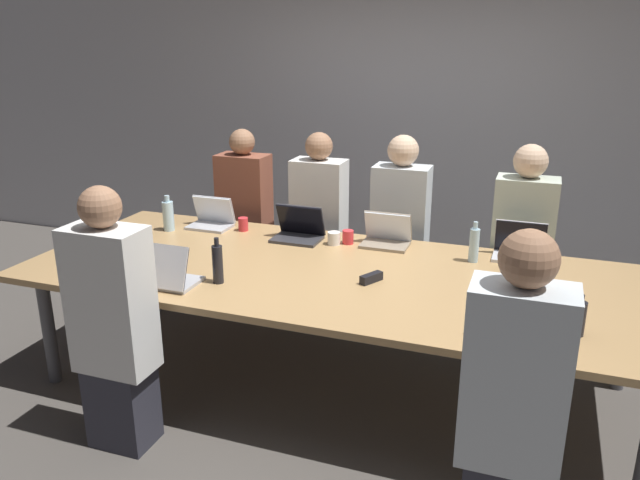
# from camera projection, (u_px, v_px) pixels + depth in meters

# --- Properties ---
(ground_plane) EXTENTS (24.00, 24.00, 0.00)m
(ground_plane) POSITION_uv_depth(u_px,v_px,m) (333.00, 383.00, 3.95)
(ground_plane) COLOR #4C4742
(curtain_wall) EXTENTS (12.00, 0.06, 2.80)m
(curtain_wall) POSITION_uv_depth(u_px,v_px,m) (413.00, 119.00, 5.41)
(curtain_wall) COLOR #ADADB2
(curtain_wall) RESTS_ON ground_plane
(conference_table) EXTENTS (3.73, 1.48, 0.76)m
(conference_table) POSITION_uv_depth(u_px,v_px,m) (334.00, 279.00, 3.72)
(conference_table) COLOR tan
(conference_table) RESTS_ON ground_plane
(laptop_near_right) EXTENTS (0.32, 0.24, 0.24)m
(laptop_near_right) POSITION_uv_depth(u_px,v_px,m) (523.00, 327.00, 2.85)
(laptop_near_right) COLOR #B7B7BC
(laptop_near_right) RESTS_ON conference_table
(person_near_right) EXTENTS (0.40, 0.24, 1.44)m
(person_near_right) POSITION_uv_depth(u_px,v_px,m) (512.00, 406.00, 2.47)
(person_near_right) COLOR #2D2D38
(person_near_right) RESTS_ON ground_plane
(bottle_near_right) EXTENTS (0.07, 0.07, 0.20)m
(bottle_near_right) POSITION_uv_depth(u_px,v_px,m) (578.00, 318.00, 2.90)
(bottle_near_right) COLOR black
(bottle_near_right) RESTS_ON conference_table
(laptop_far_left) EXTENTS (0.31, 0.22, 0.22)m
(laptop_far_left) POSITION_uv_depth(u_px,v_px,m) (212.00, 218.00, 4.54)
(laptop_far_left) COLOR #B7B7BC
(laptop_far_left) RESTS_ON conference_table
(person_far_left) EXTENTS (0.40, 0.24, 1.41)m
(person_far_left) POSITION_uv_depth(u_px,v_px,m) (245.00, 220.00, 5.00)
(person_far_left) COLOR #2D2D38
(person_far_left) RESTS_ON ground_plane
(cup_far_left) EXTENTS (0.07, 0.07, 0.10)m
(cup_far_left) POSITION_uv_depth(u_px,v_px,m) (243.00, 224.00, 4.46)
(cup_far_left) COLOR red
(cup_far_left) RESTS_ON conference_table
(bottle_far_left) EXTENTS (0.08, 0.08, 0.26)m
(bottle_far_left) POSITION_uv_depth(u_px,v_px,m) (168.00, 215.00, 4.44)
(bottle_far_left) COLOR #ADD1E0
(bottle_far_left) RESTS_ON conference_table
(laptop_far_center) EXTENTS (0.32, 0.22, 0.22)m
(laptop_far_center) POSITION_uv_depth(u_px,v_px,m) (386.00, 236.00, 4.15)
(laptop_far_center) COLOR gray
(laptop_far_center) RESTS_ON conference_table
(person_far_center) EXTENTS (0.40, 0.24, 1.44)m
(person_far_center) POSITION_uv_depth(u_px,v_px,m) (400.00, 235.00, 4.58)
(person_far_center) COLOR #2D2D38
(person_far_center) RESTS_ON ground_plane
(cup_far_center) EXTENTS (0.08, 0.08, 0.09)m
(cup_far_center) POSITION_uv_depth(u_px,v_px,m) (348.00, 237.00, 4.18)
(cup_far_center) COLOR red
(cup_far_center) RESTS_ON conference_table
(laptop_far_midleft) EXTENTS (0.33, 0.24, 0.24)m
(laptop_far_midleft) POSITION_uv_depth(u_px,v_px,m) (299.00, 229.00, 4.27)
(laptop_far_midleft) COLOR #333338
(laptop_far_midleft) RESTS_ON conference_table
(person_far_midleft) EXTENTS (0.40, 0.24, 1.42)m
(person_far_midleft) POSITION_uv_depth(u_px,v_px,m) (319.00, 227.00, 4.80)
(person_far_midleft) COLOR #2D2D38
(person_far_midleft) RESTS_ON ground_plane
(cup_far_midleft) EXTENTS (0.08, 0.08, 0.09)m
(cup_far_midleft) POSITION_uv_depth(u_px,v_px,m) (334.00, 238.00, 4.17)
(cup_far_midleft) COLOR white
(cup_far_midleft) RESTS_ON conference_table
(laptop_far_right) EXTENTS (0.31, 0.22, 0.23)m
(laptop_far_right) POSITION_uv_depth(u_px,v_px,m) (519.00, 248.00, 3.91)
(laptop_far_right) COLOR silver
(laptop_far_right) RESTS_ON conference_table
(person_far_right) EXTENTS (0.40, 0.24, 1.44)m
(person_far_right) POSITION_uv_depth(u_px,v_px,m) (521.00, 252.00, 4.22)
(person_far_right) COLOR #2D2D38
(person_far_right) RESTS_ON ground_plane
(bottle_far_right) EXTENTS (0.06, 0.06, 0.26)m
(bottle_far_right) POSITION_uv_depth(u_px,v_px,m) (474.00, 245.00, 3.83)
(bottle_far_right) COLOR #ADD1E0
(bottle_far_right) RESTS_ON conference_table
(laptop_near_left) EXTENTS (0.34, 0.25, 0.25)m
(laptop_near_left) POSITION_uv_depth(u_px,v_px,m) (164.00, 274.00, 3.47)
(laptop_near_left) COLOR #B7B7BC
(laptop_near_left) RESTS_ON conference_table
(person_near_left) EXTENTS (0.40, 0.24, 1.42)m
(person_near_left) POSITION_uv_depth(u_px,v_px,m) (114.00, 326.00, 3.18)
(person_near_left) COLOR #2D2D38
(person_near_left) RESTS_ON ground_plane
(bottle_near_left) EXTENTS (0.06, 0.06, 0.27)m
(bottle_near_left) POSITION_uv_depth(u_px,v_px,m) (218.00, 264.00, 3.50)
(bottle_near_left) COLOR black
(bottle_near_left) RESTS_ON conference_table
(stapler) EXTENTS (0.11, 0.15, 0.05)m
(stapler) POSITION_uv_depth(u_px,v_px,m) (371.00, 278.00, 3.54)
(stapler) COLOR black
(stapler) RESTS_ON conference_table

